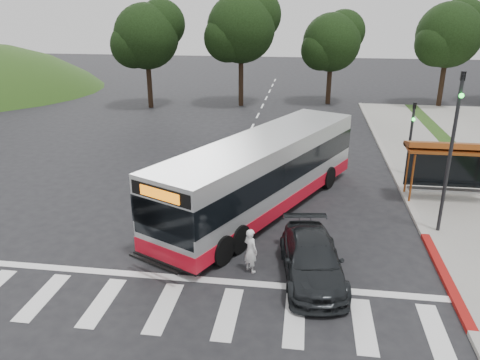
# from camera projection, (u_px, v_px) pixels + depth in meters

# --- Properties ---
(ground) EXTENTS (140.00, 140.00, 0.00)m
(ground) POSITION_uv_depth(u_px,v_px,m) (200.00, 234.00, 19.02)
(ground) COLOR black
(ground) RESTS_ON ground
(sidewalk_east) EXTENTS (4.00, 40.00, 0.12)m
(sidewalk_east) POSITION_uv_depth(u_px,v_px,m) (434.00, 178.00, 24.95)
(sidewalk_east) COLOR gray
(sidewalk_east) RESTS_ON ground
(curb_east) EXTENTS (0.30, 40.00, 0.15)m
(curb_east) POSITION_uv_depth(u_px,v_px,m) (396.00, 176.00, 25.21)
(curb_east) COLOR #9E9991
(curb_east) RESTS_ON ground
(curb_east_red) EXTENTS (0.32, 6.00, 0.15)m
(curb_east_red) POSITION_uv_depth(u_px,v_px,m) (445.00, 276.00, 15.94)
(curb_east_red) COLOR maroon
(curb_east_red) RESTS_ON ground
(crosswalk_ladder) EXTENTS (18.00, 2.60, 0.01)m
(crosswalk_ladder) POSITION_uv_depth(u_px,v_px,m) (164.00, 308.00, 14.38)
(crosswalk_ladder) COLOR silver
(crosswalk_ladder) RESTS_ON ground
(bus_shelter) EXTENTS (4.20, 1.60, 2.86)m
(bus_shelter) POSITION_uv_depth(u_px,v_px,m) (453.00, 153.00, 21.49)
(bus_shelter) COLOR #924518
(bus_shelter) RESTS_ON sidewalk_east
(traffic_signal_ne_tall) EXTENTS (0.18, 0.37, 6.50)m
(traffic_signal_ne_tall) POSITION_uv_depth(u_px,v_px,m) (452.00, 141.00, 17.76)
(traffic_signal_ne_tall) COLOR black
(traffic_signal_ne_tall) RESTS_ON ground
(traffic_signal_ne_short) EXTENTS (0.18, 0.37, 4.00)m
(traffic_signal_ne_short) POSITION_uv_depth(u_px,v_px,m) (411.00, 131.00, 24.74)
(traffic_signal_ne_short) COLOR black
(traffic_signal_ne_short) RESTS_ON ground
(tree_ne_a) EXTENTS (6.16, 5.74, 9.30)m
(tree_ne_a) POSITION_uv_depth(u_px,v_px,m) (450.00, 34.00, 40.65)
(tree_ne_a) COLOR black
(tree_ne_a) RESTS_ON parking_lot
(tree_north_a) EXTENTS (6.60, 6.15, 10.17)m
(tree_north_a) POSITION_uv_depth(u_px,v_px,m) (242.00, 27.00, 41.01)
(tree_north_a) COLOR black
(tree_north_a) RESTS_ON ground
(tree_north_b) EXTENTS (5.72, 5.33, 8.43)m
(tree_north_b) POSITION_uv_depth(u_px,v_px,m) (332.00, 41.00, 42.23)
(tree_north_b) COLOR black
(tree_north_b) RESTS_ON ground
(tree_north_c) EXTENTS (6.16, 5.74, 9.30)m
(tree_north_c) POSITION_uv_depth(u_px,v_px,m) (147.00, 35.00, 40.44)
(tree_north_c) COLOR black
(tree_north_c) RESTS_ON ground
(transit_bus) EXTENTS (8.22, 12.87, 3.35)m
(transit_bus) POSITION_uv_depth(u_px,v_px,m) (263.00, 175.00, 20.75)
(transit_bus) COLOR #A7AAAC
(transit_bus) RESTS_ON ground
(pedestrian) EXTENTS (0.70, 0.68, 1.62)m
(pedestrian) POSITION_uv_depth(u_px,v_px,m) (251.00, 250.00, 16.10)
(pedestrian) COLOR white
(pedestrian) RESTS_ON ground
(dark_sedan) EXTENTS (2.56, 4.99, 1.38)m
(dark_sedan) POSITION_uv_depth(u_px,v_px,m) (312.00, 259.00, 15.76)
(dark_sedan) COLOR black
(dark_sedan) RESTS_ON ground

